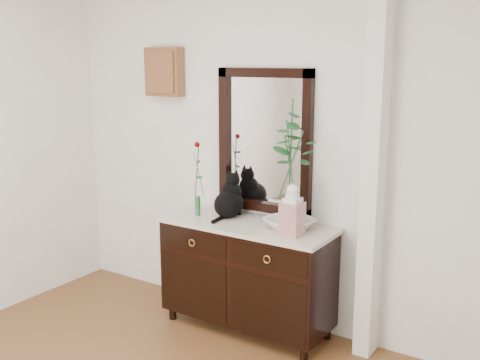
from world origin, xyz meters
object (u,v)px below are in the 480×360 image
Objects in this scene: cat at (229,195)px; lotus_bowl at (289,224)px; ginger_jar at (292,209)px; sideboard at (247,271)px.

cat is 0.57m from lotus_bowl.
cat is 0.65m from ginger_jar.
sideboard is 0.59m from cat.
sideboard is 3.53× the size of ginger_jar.
cat is at bearing 161.58° from sideboard.
lotus_bowl reaches higher than sideboard.
cat reaches higher than lotus_bowl.
lotus_bowl is (0.34, 0.03, 0.42)m from sideboard.
cat is 1.02× the size of lotus_bowl.
ginger_jar is (0.42, -0.08, 0.56)m from sideboard.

